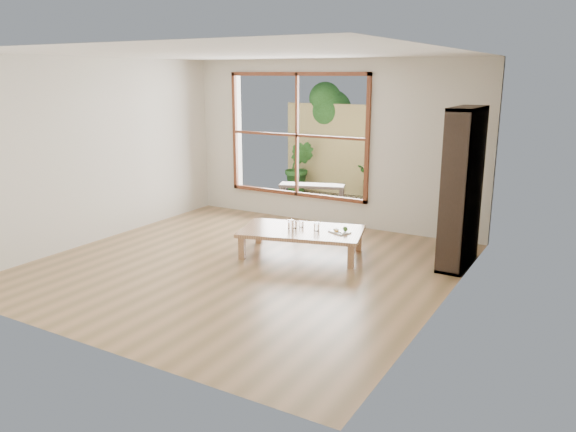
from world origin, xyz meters
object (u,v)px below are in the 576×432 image
low_table (302,233)px  bookshelf (462,188)px  food_tray (341,231)px  garden_bench (312,187)px

low_table → bookshelf: bearing=2.4°
food_tray → garden_bench: size_ratio=0.25×
food_tray → bookshelf: bearing=42.4°
bookshelf → food_tray: (-1.40, -0.50, -0.63)m
low_table → bookshelf: 2.13m
low_table → garden_bench: size_ratio=1.45×
garden_bench → low_table: bearing=-83.6°
garden_bench → bookshelf: bearing=-51.4°
low_table → bookshelf: size_ratio=0.90×
low_table → bookshelf: (1.91, 0.63, 0.69)m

